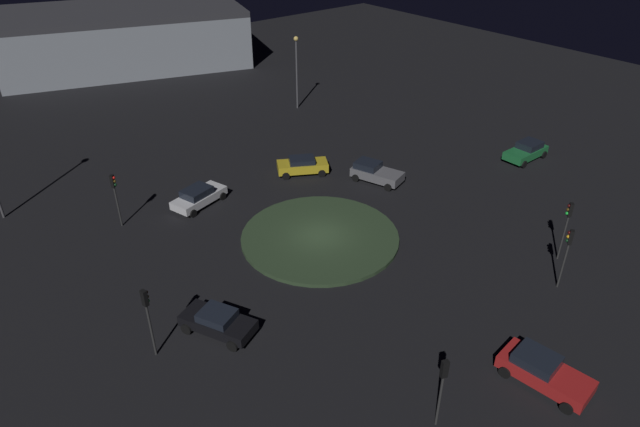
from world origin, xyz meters
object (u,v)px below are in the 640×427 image
(car_grey, at_px, (375,172))
(traffic_light_south, at_px, (442,380))
(car_yellow, at_px, (302,165))
(traffic_light_northwest, at_px, (115,190))
(car_green, at_px, (526,151))
(car_black, at_px, (218,321))
(store_building, at_px, (125,37))
(traffic_light_southeast, at_px, (568,247))
(traffic_light_southeast_near, at_px, (567,220))
(car_white, at_px, (199,196))
(streetlamp_northeast, at_px, (297,63))
(traffic_light_west, at_px, (147,310))
(car_red, at_px, (543,371))

(car_grey, distance_m, traffic_light_south, 23.59)
(car_yellow, distance_m, traffic_light_south, 25.79)
(traffic_light_northwest, height_order, traffic_light_south, traffic_light_northwest)
(car_green, height_order, car_black, car_green)
(car_grey, relative_size, store_building, 0.14)
(traffic_light_southeast, relative_size, traffic_light_southeast_near, 0.98)
(car_green, relative_size, car_yellow, 0.95)
(car_yellow, distance_m, traffic_light_southeast, 21.87)
(traffic_light_northwest, xyz_separation_m, traffic_light_southeast, (17.73, -23.22, 0.01))
(car_white, bearing_deg, car_grey, -39.52)
(car_green, height_order, car_white, car_green)
(car_black, height_order, store_building, store_building)
(car_grey, distance_m, streetlamp_northeast, 18.43)
(car_yellow, height_order, traffic_light_south, traffic_light_south)
(traffic_light_southeast_near, relative_size, traffic_light_west, 0.98)
(traffic_light_southeast, height_order, store_building, store_building)
(traffic_light_south, bearing_deg, car_white, 17.00)
(traffic_light_west, bearing_deg, streetlamp_northeast, 28.57)
(car_white, bearing_deg, traffic_light_south, -109.23)
(car_green, bearing_deg, traffic_light_northwest, -20.43)
(traffic_light_northwest, relative_size, traffic_light_southeast_near, 0.97)
(traffic_light_northwest, xyz_separation_m, traffic_light_south, (4.44, -25.13, -0.05))
(car_black, bearing_deg, car_yellow, -76.51)
(car_yellow, relative_size, traffic_light_northwest, 1.10)
(car_grey, xyz_separation_m, car_yellow, (-3.77, 4.77, -0.02))
(car_white, distance_m, traffic_light_northwest, 6.13)
(traffic_light_west, bearing_deg, store_building, 55.85)
(car_red, distance_m, store_building, 64.75)
(store_building, bearing_deg, traffic_light_west, 86.30)
(streetlamp_northeast, bearing_deg, car_white, -147.19)
(car_red, distance_m, traffic_light_southeast_near, 11.47)
(traffic_light_west, xyz_separation_m, store_building, (19.97, 50.76, 0.52))
(traffic_light_southeast, bearing_deg, store_building, -29.68)
(car_grey, bearing_deg, streetlamp_northeast, 145.29)
(car_grey, relative_size, streetlamp_northeast, 0.59)
(traffic_light_northwest, bearing_deg, car_red, -23.27)
(traffic_light_southeast, bearing_deg, car_white, -2.57)
(store_building, bearing_deg, traffic_light_south, 96.96)
(traffic_light_west, relative_size, streetlamp_northeast, 0.56)
(car_grey, xyz_separation_m, traffic_light_south, (-14.20, -18.73, 2.05))
(traffic_light_northwest, bearing_deg, traffic_light_west, -59.41)
(car_green, xyz_separation_m, car_yellow, (-16.85, 10.12, -0.03))
(traffic_light_southeast_near, bearing_deg, traffic_light_south, 60.14)
(car_green, xyz_separation_m, car_black, (-31.89, -1.96, -0.06))
(car_green, relative_size, streetlamp_northeast, 0.56)
(traffic_light_southeast, height_order, traffic_light_south, traffic_light_southeast)
(streetlamp_northeast, bearing_deg, traffic_light_south, -118.28)
(streetlamp_northeast, bearing_deg, traffic_light_west, -138.75)
(car_grey, relative_size, traffic_light_southeast_near, 1.07)
(car_yellow, xyz_separation_m, traffic_light_southeast_near, (5.47, -20.01, 2.20))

